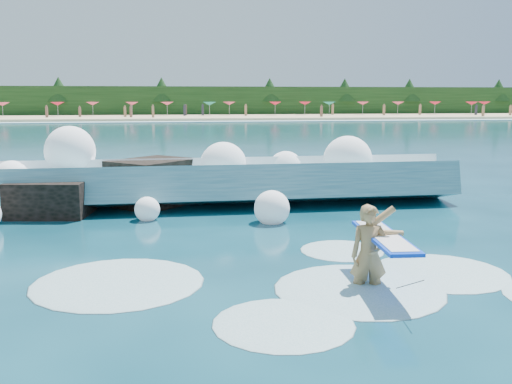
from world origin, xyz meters
The scene contains 11 objects.
ground centered at (0.00, 0.00, 0.00)m, with size 200.00×200.00×0.00m, color #07313E.
beach centered at (0.00, 78.00, 0.20)m, with size 140.00×20.00×0.40m, color tan.
wet_band centered at (0.00, 67.00, 0.04)m, with size 140.00×5.00×0.08m, color silver.
treeline centered at (0.00, 88.00, 2.50)m, with size 140.00×4.00×5.00m, color black.
breaking_wave centered at (-1.70, 7.36, 0.60)m, with size 19.82×3.02×1.71m.
rock_cluster centered at (-3.80, 7.02, 0.50)m, with size 8.77×3.57×1.58m.
surfer_with_board centered at (3.00, -0.86, 0.63)m, with size 0.98×2.89×1.70m.
wave_spray centered at (-1.25, 7.22, 1.12)m, with size 15.32×4.56×2.43m.
surf_foam centered at (1.92, -0.53, 0.00)m, with size 9.45×5.51×0.15m.
beach_umbrellas centered at (0.12, 80.24, 2.25)m, with size 110.62×6.79×0.50m.
beachgoers centered at (3.64, 73.90, 1.11)m, with size 104.52×13.81×1.93m.
Camera 1 is at (-0.39, -9.60, 3.15)m, focal length 40.00 mm.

